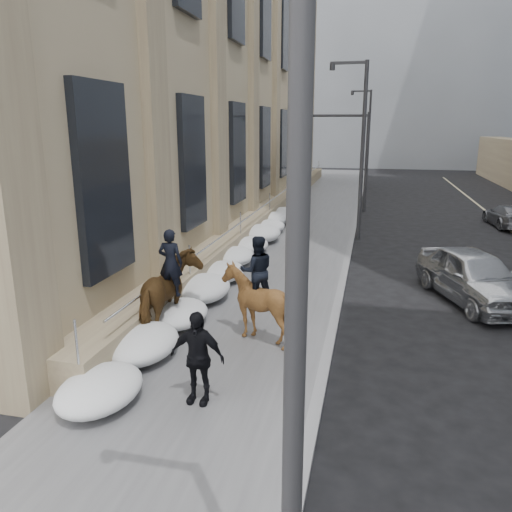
{
  "coord_description": "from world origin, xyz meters",
  "views": [
    {
      "loc": [
        3.42,
        -9.61,
        5.29
      ],
      "look_at": [
        0.35,
        3.6,
        1.7
      ],
      "focal_mm": 35.0,
      "sensor_mm": 36.0,
      "label": 1
    }
  ],
  "objects_px": {
    "mounted_horse_left": "(170,292)",
    "car_silver": "(474,276)",
    "pedestrian": "(197,357)",
    "mounted_horse_right": "(256,298)",
    "car_grey": "(508,216)"
  },
  "relations": [
    {
      "from": "mounted_horse_right",
      "to": "car_silver",
      "type": "relative_size",
      "value": 0.54
    },
    {
      "from": "pedestrian",
      "to": "mounted_horse_left",
      "type": "bearing_deg",
      "value": 123.36
    },
    {
      "from": "mounted_horse_right",
      "to": "car_silver",
      "type": "xyz_separation_m",
      "value": [
        5.79,
        4.47,
        -0.37
      ]
    },
    {
      "from": "mounted_horse_right",
      "to": "pedestrian",
      "type": "xyz_separation_m",
      "value": [
        -0.42,
        -3.08,
        -0.15
      ]
    },
    {
      "from": "mounted_horse_right",
      "to": "car_silver",
      "type": "distance_m",
      "value": 7.32
    },
    {
      "from": "mounted_horse_left",
      "to": "pedestrian",
      "type": "bearing_deg",
      "value": 119.8
    },
    {
      "from": "mounted_horse_right",
      "to": "pedestrian",
      "type": "height_order",
      "value": "mounted_horse_right"
    },
    {
      "from": "mounted_horse_left",
      "to": "mounted_horse_right",
      "type": "relative_size",
      "value": 1.03
    },
    {
      "from": "pedestrian",
      "to": "car_silver",
      "type": "height_order",
      "value": "pedestrian"
    },
    {
      "from": "mounted_horse_left",
      "to": "car_silver",
      "type": "relative_size",
      "value": 0.56
    },
    {
      "from": "car_grey",
      "to": "mounted_horse_right",
      "type": "bearing_deg",
      "value": 55.64
    },
    {
      "from": "mounted_horse_right",
      "to": "car_silver",
      "type": "height_order",
      "value": "mounted_horse_right"
    },
    {
      "from": "car_silver",
      "to": "car_grey",
      "type": "xyz_separation_m",
      "value": [
        3.93,
        12.75,
        -0.22
      ]
    },
    {
      "from": "pedestrian",
      "to": "car_silver",
      "type": "relative_size",
      "value": 0.38
    },
    {
      "from": "car_silver",
      "to": "pedestrian",
      "type": "bearing_deg",
      "value": -149.31
    }
  ]
}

